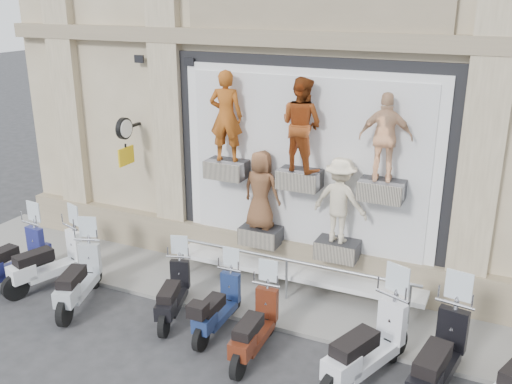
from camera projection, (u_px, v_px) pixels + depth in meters
ground at (240, 359)px, 9.27m from camera, size 90.00×90.00×0.00m
sidewalk at (288, 298)px, 11.06m from camera, size 16.00×2.20×0.08m
shop_vitrine at (305, 173)px, 10.82m from camera, size 5.60×0.89×4.30m
guard_rail at (286, 280)px, 10.83m from camera, size 5.06×0.10×0.93m
clock_sign_bracket at (125, 135)px, 12.02m from camera, size 0.10×0.80×1.02m
scooter_a at (11, 248)px, 11.44m from camera, size 0.75×1.99×1.58m
scooter_b at (47, 250)px, 11.31m from camera, size 1.17×2.05×1.60m
scooter_c at (78, 268)px, 10.63m from camera, size 1.14×2.01×1.57m
scooter_d at (172, 283)px, 10.24m from camera, size 0.98×1.78×1.39m
scooter_e at (217, 296)px, 9.82m from camera, size 0.53×1.70×1.38m
scooter_f at (255, 316)px, 9.14m from camera, size 0.60×1.82×1.46m
scooter_g at (368, 333)px, 8.45m from camera, size 1.36×2.22×1.74m
scooter_h at (440, 345)px, 8.14m from camera, size 0.96×2.22×1.74m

